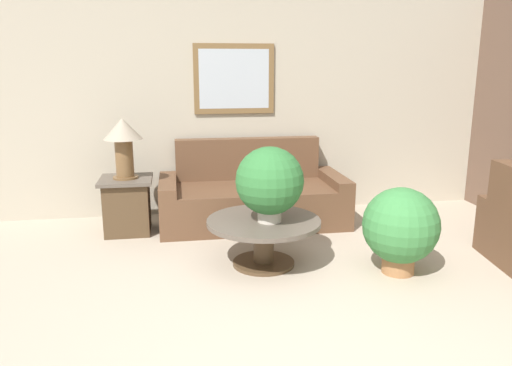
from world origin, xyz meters
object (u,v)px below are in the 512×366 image
Objects in this scene: potted_plant_on_table at (270,182)px; side_table at (127,205)px; table_lamp at (123,138)px; potted_plant_floor at (401,227)px; couch_main at (252,198)px; coffee_table at (264,232)px.

side_table is at bearing 138.12° from potted_plant_on_table.
table_lamp is 0.84× the size of potted_plant_floor.
table_lamp is (-1.34, -0.13, 0.71)m from couch_main.
couch_main reaches higher than potted_plant_floor.
coffee_table is 1.70× the size of side_table.
potted_plant_floor is at bearing -17.93° from coffee_table.
potted_plant_floor is (2.34, -1.45, -0.59)m from table_lamp.
couch_main is 3.26× the size of table_lamp.
potted_plant_floor is (1.00, -1.58, 0.12)m from couch_main.
potted_plant_floor reaches higher than coffee_table.
potted_plant_floor is at bearing -57.55° from couch_main.
table_lamp is at bearing -174.51° from couch_main.
side_table is at bearing -174.51° from couch_main.
table_lamp reaches higher than coffee_table.
coffee_table is at bearing -94.18° from couch_main.
couch_main is 3.47× the size of side_table.
side_table is at bearing 0.00° from table_lamp.
side_table reaches higher than coffee_table.
coffee_table is 1.66m from side_table.
potted_plant_on_table is at bearing -55.97° from coffee_table.
table_lamp reaches higher than potted_plant_on_table.
couch_main is at bearing 85.82° from coffee_table.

